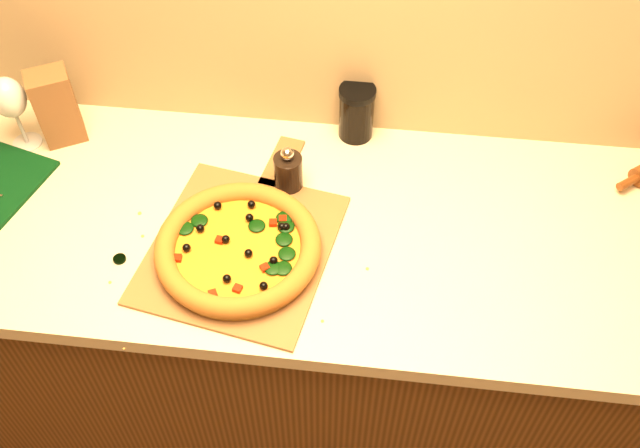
{
  "coord_description": "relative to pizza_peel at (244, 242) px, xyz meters",
  "views": [
    {
      "loc": [
        0.14,
        0.43,
        2.11
      ],
      "look_at": [
        0.03,
        1.38,
        0.96
      ],
      "focal_mm": 40.0,
      "sensor_mm": 36.0,
      "label": 1
    }
  ],
  "objects": [
    {
      "name": "cabinet",
      "position": [
        0.13,
        0.07,
        -0.47
      ],
      "size": [
        2.8,
        0.65,
        0.86
      ],
      "primitive_type": "cube",
      "color": "#41270E",
      "rests_on": "ground"
    },
    {
      "name": "countertop",
      "position": [
        0.13,
        0.07,
        -0.02
      ],
      "size": [
        2.84,
        0.68,
        0.04
      ],
      "primitive_type": "cube",
      "color": "beige",
      "rests_on": "cabinet"
    },
    {
      "name": "pizza_peel",
      "position": [
        0.0,
        0.0,
        0.0
      ],
      "size": [
        0.44,
        0.59,
        0.01
      ],
      "rotation": [
        0.0,
        0.0,
        -0.18
      ],
      "color": "brown",
      "rests_on": "countertop"
    },
    {
      "name": "pizza",
      "position": [
        -0.0,
        -0.04,
        0.03
      ],
      "size": [
        0.35,
        0.35,
        0.05
      ],
      "color": "#B0742C",
      "rests_on": "pizza_peel"
    },
    {
      "name": "bottle_cap",
      "position": [
        -0.25,
        -0.07,
        -0.0
      ],
      "size": [
        0.03,
        0.03,
        0.01
      ],
      "primitive_type": "cylinder",
      "rotation": [
        0.0,
        0.0,
        -0.21
      ],
      "color": "black",
      "rests_on": "countertop"
    },
    {
      "name": "pepper_grinder",
      "position": [
        0.07,
        0.18,
        0.05
      ],
      "size": [
        0.06,
        0.06,
        0.12
      ],
      "color": "black",
      "rests_on": "countertop"
    },
    {
      "name": "wine_glass",
      "position": [
        -0.58,
        0.25,
        0.13
      ],
      "size": [
        0.08,
        0.08,
        0.2
      ],
      "color": "silver",
      "rests_on": "countertop"
    },
    {
      "name": "paper_bag",
      "position": [
        -0.49,
        0.28,
        0.09
      ],
      "size": [
        0.12,
        0.11,
        0.19
      ],
      "primitive_type": "cube",
      "rotation": [
        0.0,
        0.0,
        0.5
      ],
      "color": "brown",
      "rests_on": "countertop"
    },
    {
      "name": "dark_jar",
      "position": [
        0.21,
        0.37,
        0.07
      ],
      "size": [
        0.09,
        0.09,
        0.14
      ],
      "color": "black",
      "rests_on": "countertop"
    }
  ]
}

